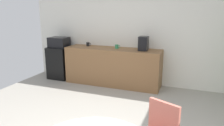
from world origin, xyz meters
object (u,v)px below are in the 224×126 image
Objects in this scene: mini_fridge at (60,62)px; mug_white at (88,44)px; mug_green at (117,47)px; microwave at (59,42)px; coffee_maker at (143,44)px.

mini_fridge is 0.96m from mug_white.
mug_white and mug_green have the same top height.
microwave is 2.26m from coffee_maker.
mug_white is 0.81m from mug_green.
mug_green is (0.81, -0.07, 0.00)m from mug_white.
mini_fridge is 0.55m from microwave.
mini_fridge is at bearing -179.09° from mug_green.
coffee_maker reaches higher than mini_fridge.
microwave is 1.50× the size of coffee_maker.
mug_green is (1.61, 0.03, -0.02)m from microwave.
microwave is at bearing -172.92° from mug_white.
microwave is at bearing 0.00° from mini_fridge.
microwave is 3.72× the size of mug_white.
microwave reaches higher than mini_fridge.
microwave is 1.61m from mug_green.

